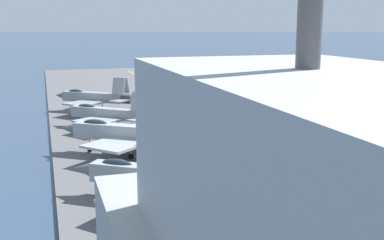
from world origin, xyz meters
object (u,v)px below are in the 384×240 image
Objects in this scene: parked_jet_third at (110,114)px; parked_jet_fourth at (95,97)px; parked_jet_second at (128,133)px; crew_brown_vest at (256,108)px; parked_jet_nearest at (159,177)px.

parked_jet_third is 14.75m from parked_jet_fourth.
parked_jet_second is 1.12× the size of parked_jet_fourth.
parked_jet_third is at bearing -177.57° from parked_jet_fourth.
parked_jet_second is at bearing -179.82° from parked_jet_third.
parked_jet_fourth reaches higher than parked_jet_third.
parked_jet_second is 32.90m from crew_brown_vest.
parked_jet_second is 9.65× the size of crew_brown_vest.
parked_jet_nearest is 1.04× the size of parked_jet_third.
parked_jet_fourth is at bearing 2.43° from parked_jet_third.
parked_jet_third is at bearing 0.18° from parked_jet_second.
parked_jet_second reaches higher than parked_jet_third.
parked_jet_fourth is (45.62, 0.71, 0.35)m from parked_jet_nearest.
crew_brown_vest is (5.34, -25.65, -1.33)m from parked_jet_third.
parked_jet_fourth is at bearing 0.89° from parked_jet_nearest.
parked_jet_second reaches higher than parked_jet_nearest.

